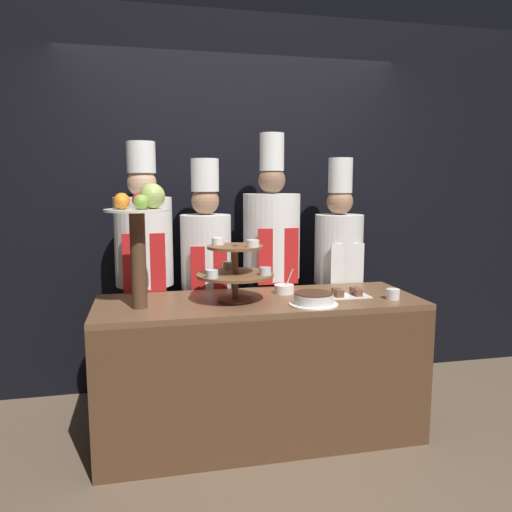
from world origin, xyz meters
The scene contains 13 objects.
ground_plane centered at (0.00, 0.00, 0.00)m, with size 14.00×14.00×0.00m, color brown.
wall_back centered at (0.00, 1.26, 1.40)m, with size 10.00×0.06×2.80m.
buffet_counter centered at (0.00, 0.35, 0.43)m, with size 1.94×0.69×0.87m.
tiered_stand centered at (-0.15, 0.33, 1.06)m, with size 0.46×0.46×0.37m.
fruit_pedestal centered at (-0.69, 0.29, 1.35)m, with size 0.35×0.35×0.69m.
cake_round centered at (0.27, 0.15, 0.90)m, with size 0.28×0.28×0.07m.
cup_white centered at (0.79, 0.18, 0.90)m, with size 0.08×0.08×0.06m.
cake_square_tray centered at (0.54, 0.30, 0.88)m, with size 0.27×0.16×0.05m.
serving_bowl_far centered at (0.19, 0.47, 0.90)m, with size 0.12×0.12×0.16m.
chef_left centered at (-0.67, 0.88, 1.01)m, with size 0.38×0.38×1.83m.
chef_center_left centered at (-0.26, 0.88, 0.96)m, with size 0.35×0.35×1.72m.
chef_center_right centered at (0.21, 0.88, 1.02)m, with size 0.40×0.40×1.90m.
chef_right centered at (0.71, 0.88, 0.95)m, with size 0.35×0.35×1.74m.
Camera 1 is at (-0.65, -2.52, 1.56)m, focal length 35.00 mm.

